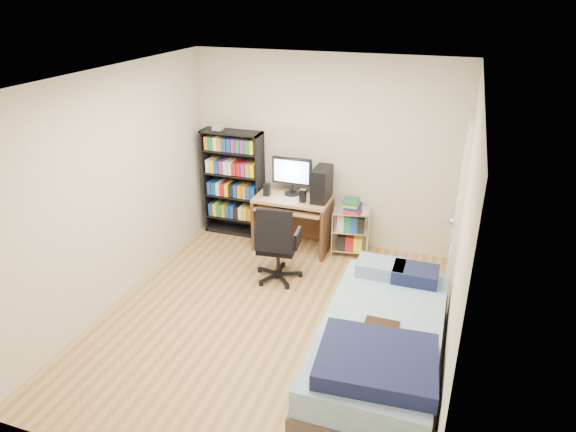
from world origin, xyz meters
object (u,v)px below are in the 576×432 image
at_px(media_shelf, 233,182).
at_px(bed, 381,344).
at_px(computer_desk, 301,202).
at_px(office_chair, 277,257).

height_order(media_shelf, bed, media_shelf).
height_order(computer_desk, office_chair, computer_desk).
distance_m(media_shelf, computer_desk, 1.04).
distance_m(computer_desk, bed, 2.51).
bearing_deg(media_shelf, computer_desk, -8.53).
relative_size(media_shelf, bed, 0.71).
distance_m(media_shelf, office_chair, 1.52).
bearing_deg(office_chair, media_shelf, 127.99).
bearing_deg(media_shelf, office_chair, -45.65).
distance_m(media_shelf, bed, 3.31).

